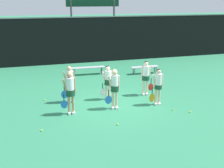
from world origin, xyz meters
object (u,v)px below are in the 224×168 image
object	(u,v)px
player_1	(115,86)
tennis_ball_1	(190,112)
tennis_ball_5	(118,124)
player_4	(108,80)
bench_courtside	(145,68)
player_3	(70,82)
player_2	(158,84)
tennis_ball_4	(72,94)
tennis_ball_3	(173,110)
tennis_ball_0	(45,100)
bench_far	(88,68)
player_5	(146,75)
player_0	(70,90)
tennis_ball_2	(42,130)
scoreboard	(93,4)

from	to	relation	value
player_1	tennis_ball_1	bearing A→B (deg)	-16.60
player_1	tennis_ball_1	size ratio (longest dim) A/B	25.02
tennis_ball_5	player_4	bearing A→B (deg)	83.06
bench_courtside	player_3	distance (m)	6.28
player_2	tennis_ball_4	distance (m)	4.26
player_2	tennis_ball_1	bearing A→B (deg)	-46.62
tennis_ball_3	tennis_ball_1	bearing A→B (deg)	-34.91
player_1	tennis_ball_0	size ratio (longest dim) A/B	26.37
tennis_ball_3	bench_far	bearing A→B (deg)	110.83
player_5	player_1	bearing A→B (deg)	-142.38
bench_courtside	player_0	bearing A→B (deg)	-136.37
tennis_ball_1	tennis_ball_5	world-z (taller)	tennis_ball_1
tennis_ball_0	tennis_ball_3	size ratio (longest dim) A/B	1.02
player_0	player_1	world-z (taller)	player_0
player_0	tennis_ball_5	size ratio (longest dim) A/B	26.43
player_0	tennis_ball_4	world-z (taller)	player_0
player_3	tennis_ball_3	xyz separation A→B (m)	(4.08, -2.13, -0.95)
player_5	tennis_ball_4	size ratio (longest dim) A/B	26.22
player_4	player_1	bearing A→B (deg)	-97.97
player_1	player_4	distance (m)	1.14
player_4	tennis_ball_3	bearing A→B (deg)	-48.71
bench_far	tennis_ball_0	bearing A→B (deg)	-124.12
player_0	player_3	world-z (taller)	player_0
player_5	tennis_ball_3	size ratio (longest dim) A/B	26.12
player_1	player_2	bearing A→B (deg)	4.39
bench_courtside	player_5	world-z (taller)	player_5
player_0	player_5	size ratio (longest dim) A/B	1.04
player_1	tennis_ball_2	distance (m)	3.50
player_3	tennis_ball_2	distance (m)	3.03
player_2	tennis_ball_3	size ratio (longest dim) A/B	25.26
tennis_ball_0	tennis_ball_3	distance (m)	5.85
tennis_ball_0	tennis_ball_1	distance (m)	6.54
bench_courtside	player_4	xyz separation A→B (m)	(-3.40, -3.68, 0.56)
bench_courtside	tennis_ball_1	bearing A→B (deg)	-93.62
player_0	tennis_ball_3	world-z (taller)	player_0
player_3	tennis_ball_5	xyz separation A→B (m)	(1.41, -2.81, -0.95)
player_0	tennis_ball_2	xyz separation A→B (m)	(-1.22, -1.24, -1.00)
player_0	player_3	xyz separation A→B (m)	(0.14, 1.29, -0.05)
player_0	tennis_ball_2	distance (m)	2.01
bench_far	tennis_ball_1	distance (m)	7.47
bench_courtside	tennis_ball_2	distance (m)	8.91
scoreboard	player_5	size ratio (longest dim) A/B	3.12
player_2	player_5	size ratio (longest dim) A/B	0.97
scoreboard	tennis_ball_0	world-z (taller)	scoreboard
bench_far	tennis_ball_2	xyz separation A→B (m)	(-2.99, -6.84, -0.38)
tennis_ball_2	tennis_ball_4	world-z (taller)	tennis_ball_2
player_1	tennis_ball_3	distance (m)	2.69
player_4	tennis_ball_4	bearing A→B (deg)	138.53
tennis_ball_0	tennis_ball_2	bearing A→B (deg)	-93.85
player_0	tennis_ball_2	world-z (taller)	player_0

